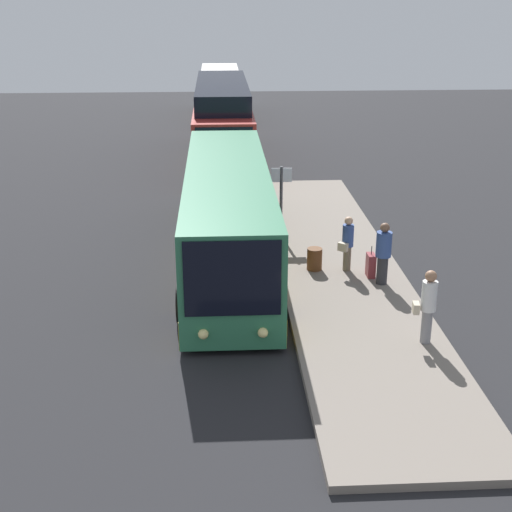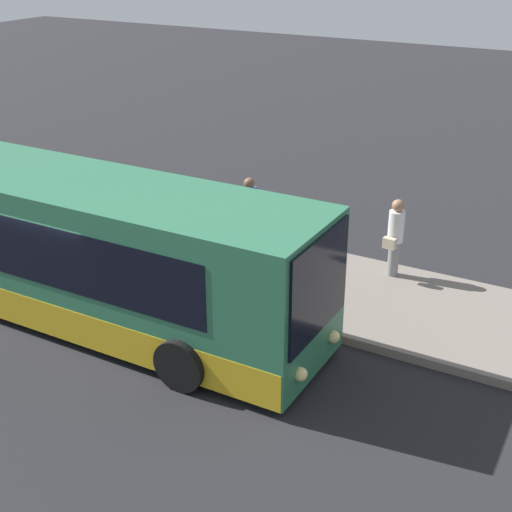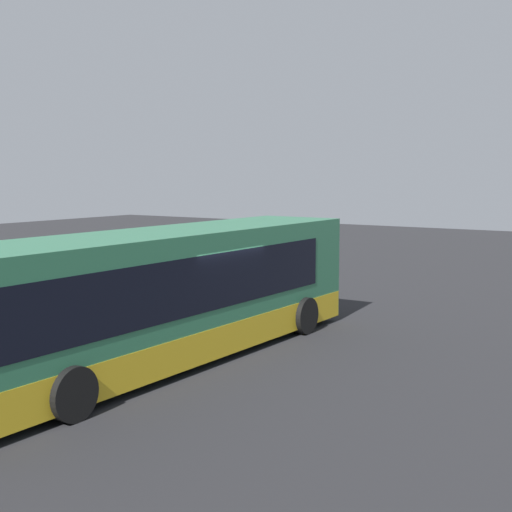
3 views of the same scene
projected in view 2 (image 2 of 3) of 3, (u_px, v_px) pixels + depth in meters
The scene contains 9 objects.
ground at pixel (82, 316), 14.61m from camera, with size 80.00×80.00×0.00m, color #232326.
platform at pixel (177, 252), 17.26m from camera, with size 20.00×3.58×0.17m.
bus_lead at pixel (43, 240), 14.55m from camera, with size 12.34×2.73×2.91m.
passenger_boarding at pixel (395, 235), 15.54m from camera, with size 0.39×0.55×1.78m.
passenger_waiting at pixel (194, 216), 16.79m from camera, with size 0.57×0.55×1.63m.
passenger_with_bags at pixel (249, 211), 16.95m from camera, with size 0.59×0.59×1.77m.
suitcase at pixel (226, 233), 17.28m from camera, with size 0.43×0.22×0.91m.
sign_post at pixel (41, 190), 16.65m from camera, with size 0.10×0.67×2.35m.
trash_bin at pixel (169, 251), 16.35m from camera, with size 0.44×0.44×0.65m.
Camera 2 is at (9.33, -9.39, 7.25)m, focal length 50.00 mm.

